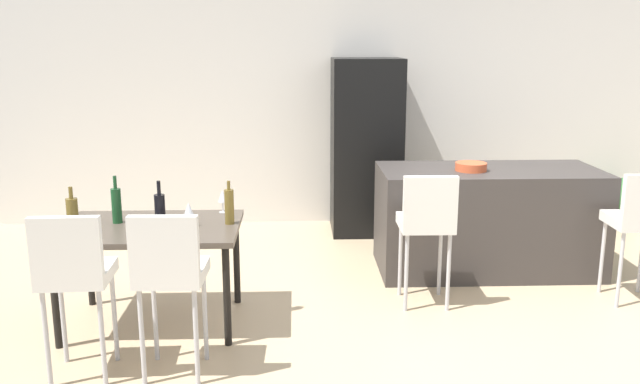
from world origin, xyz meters
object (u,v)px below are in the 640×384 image
object	(u,v)px
kitchen_island	(487,220)
wine_bottle_inner	(229,206)
dining_chair_far	(169,268)
potted_plant	(623,199)
bar_chair_middle	(640,217)
wine_glass_right	(189,209)
fruit_bowl	(471,167)
wine_bottle_near	(73,215)
bar_chair_left	(427,219)
dining_table	(150,235)
wine_glass_left	(64,223)
dining_chair_near	(74,270)
wine_bottle_corner	(117,205)
wine_bottle_end	(160,208)
wine_glass_middle	(223,196)
refrigerator	(366,147)

from	to	relation	value
kitchen_island	wine_bottle_inner	world-z (taller)	wine_bottle_inner
kitchen_island	dining_chair_far	distance (m)	3.09
potted_plant	bar_chair_middle	bearing A→B (deg)	-114.10
wine_glass_right	fruit_bowl	world-z (taller)	fruit_bowl
wine_bottle_near	wine_bottle_inner	bearing A→B (deg)	11.29
bar_chair_left	dining_chair_far	bearing A→B (deg)	-148.90
wine_glass_right	potted_plant	world-z (taller)	wine_glass_right
dining_table	wine_glass_left	size ratio (longest dim) A/B	7.21
dining_chair_near	wine_bottle_corner	world-z (taller)	wine_bottle_corner
wine_bottle_end	bar_chair_left	bearing A→B (deg)	5.59
bar_chair_left	fruit_bowl	xyz separation A→B (m)	(0.52, 0.75, 0.26)
bar_chair_middle	dining_table	bearing A→B (deg)	-176.00
dining_chair_far	wine_bottle_near	xyz separation A→B (m)	(-0.75, 0.62, 0.17)
fruit_bowl	potted_plant	world-z (taller)	fruit_bowl
wine_glass_left	kitchen_island	bearing A→B (deg)	23.92
kitchen_island	wine_glass_middle	world-z (taller)	kitchen_island
kitchen_island	potted_plant	distance (m)	2.27
refrigerator	kitchen_island	bearing A→B (deg)	-53.48
wine_glass_middle	refrigerator	world-z (taller)	refrigerator
wine_bottle_corner	dining_chair_far	bearing A→B (deg)	-59.07
refrigerator	dining_chair_near	bearing A→B (deg)	-123.09
bar_chair_middle	bar_chair_left	bearing A→B (deg)	-180.00
dining_chair_near	wine_glass_left	distance (m)	0.51
refrigerator	potted_plant	xyz separation A→B (m)	(2.83, -0.01, -0.60)
bar_chair_left	wine_bottle_corner	xyz separation A→B (m)	(-2.27, -0.17, 0.17)
dining_chair_far	wine_bottle_corner	bearing A→B (deg)	120.93
kitchen_island	wine_bottle_inner	bearing A→B (deg)	-154.31
refrigerator	dining_table	bearing A→B (deg)	-126.95
bar_chair_middle	dining_table	size ratio (longest dim) A/B	0.84
bar_chair_middle	wine_glass_right	distance (m)	3.40
fruit_bowl	bar_chair_middle	bearing A→B (deg)	-33.71
dining_table	wine_bottle_near	xyz separation A→B (m)	(-0.47, -0.18, 0.20)
kitchen_island	dining_chair_near	distance (m)	3.55
bar_chair_middle	wine_glass_right	bearing A→B (deg)	-175.11
bar_chair_left	wine_bottle_near	world-z (taller)	wine_bottle_near
dining_chair_near	wine_glass_middle	bearing A→B (deg)	56.51
bar_chair_left	potted_plant	size ratio (longest dim) A/B	1.87
kitchen_island	potted_plant	size ratio (longest dim) A/B	3.42
bar_chair_left	wine_glass_right	distance (m)	1.77
fruit_bowl	potted_plant	distance (m)	2.54
bar_chair_middle	wine_bottle_near	xyz separation A→B (m)	(-4.14, -0.43, 0.17)
wine_glass_middle	dining_chair_far	bearing A→B (deg)	-99.81
bar_chair_middle	dining_chair_far	xyz separation A→B (m)	(-3.39, -1.05, 0.00)
wine_bottle_corner	wine_glass_right	world-z (taller)	wine_bottle_corner
wine_glass_right	dining_table	bearing A→B (deg)	173.39
kitchen_island	wine_glass_right	bearing A→B (deg)	-155.68
kitchen_island	wine_glass_right	distance (m)	2.72
wine_glass_middle	refrigerator	size ratio (longest dim) A/B	0.09
wine_bottle_near	wine_glass_left	distance (m)	0.17
bar_chair_middle	refrigerator	bearing A→B (deg)	131.91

